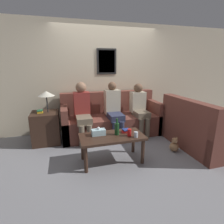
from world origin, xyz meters
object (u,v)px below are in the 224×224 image
couch_main (111,120)px  wine_bottle (117,129)px  drinking_glass (136,135)px  teddy_bear (174,145)px  coffee_table (112,140)px  person_right (139,107)px  person_middle (114,108)px  couch_side (198,131)px  person_left (83,110)px

couch_main → wine_bottle: couch_main is taller
drinking_glass → teddy_bear: 1.01m
coffee_table → person_right: size_ratio=0.90×
wine_bottle → person_middle: person_middle is taller
couch_side → person_middle: size_ratio=1.18×
drinking_glass → person_middle: person_middle is taller
couch_main → person_right: (0.63, -0.20, 0.32)m
wine_bottle → drinking_glass: (0.27, -0.19, -0.06)m
couch_main → person_right: person_right is taller
couch_side → person_right: (-0.84, 0.97, 0.32)m
wine_bottle → person_right: 1.34m
couch_main → person_right: bearing=-18.0°
couch_side → teddy_bear: 0.60m
drinking_glass → teddy_bear: drinking_glass is taller
teddy_bear → wine_bottle: bearing=179.8°
person_left → person_right: person_left is taller
couch_side → person_middle: person_middle is taller
person_middle → teddy_bear: bearing=-47.3°
couch_main → wine_bottle: size_ratio=7.97×
person_middle → person_right: bearing=0.2°
couch_side → person_middle: 1.80m
wine_bottle → drinking_glass: bearing=-36.1°
person_left → wine_bottle: bearing=-65.6°
person_left → coffee_table: bearing=-70.5°
couch_main → couch_side: bearing=-38.6°
person_left → person_right: bearing=0.5°
couch_side → wine_bottle: size_ratio=5.12×
coffee_table → wine_bottle: bearing=13.5°
person_right → couch_main: bearing=162.0°
wine_bottle → person_left: (-0.45, 1.00, 0.11)m
wine_bottle → teddy_bear: (1.17, -0.00, -0.47)m
couch_main → person_left: bearing=-162.9°
coffee_table → wine_bottle: (0.09, 0.02, 0.18)m
drinking_glass → person_right: size_ratio=0.08×
person_right → person_left: bearing=-179.5°
drinking_glass → person_left: (-0.72, 1.19, 0.17)m
person_left → couch_main: bearing=17.1°
person_right → teddy_bear: size_ratio=4.34×
person_middle → teddy_bear: 1.48m
drinking_glass → person_left: person_left is taller
couch_main → person_middle: (-0.00, -0.21, 0.33)m
wine_bottle → person_middle: bearing=76.5°
wine_bottle → teddy_bear: size_ratio=1.04×
wine_bottle → person_left: bearing=114.4°
person_left → teddy_bear: size_ratio=4.59×
couch_side → coffee_table: (-1.81, -0.06, 0.06)m
coffee_table → teddy_bear: 1.29m
couch_main → person_right: 0.74m
couch_main → person_left: 0.81m
couch_main → person_middle: person_middle is taller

